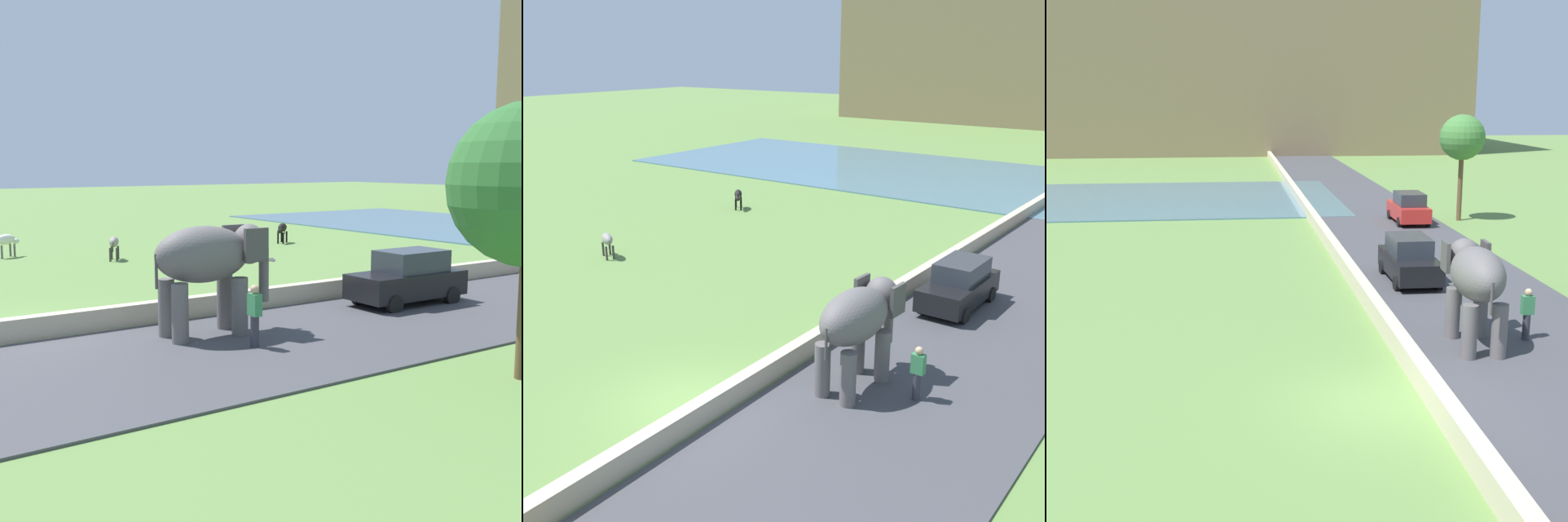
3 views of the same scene
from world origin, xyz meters
TOP-DOWN VIEW (x-y plane):
  - ground_plane at (0.00, 0.00)m, footprint 220.00×220.00m
  - barrier_wall at (1.20, 18.00)m, footprint 0.40×110.00m
  - lake at (-14.00, 35.10)m, footprint 36.00×18.00m
  - elephant at (3.44, 3.62)m, footprint 1.52×3.49m
  - person_beside_elephant at (5.17, 3.87)m, footprint 0.36×0.22m
  - car_black at (3.43, 11.04)m, footprint 1.81×4.01m
  - cow_grey at (-11.96, 7.27)m, footprint 1.38×0.94m
  - cow_black at (-13.30, 18.15)m, footprint 1.13×1.29m
  - cow_white at (-15.89, 3.31)m, footprint 0.90×1.39m

SIDE VIEW (x-z plane):
  - ground_plane at x=0.00m, z-range 0.00..0.00m
  - lake at x=-14.00m, z-range 0.00..0.08m
  - barrier_wall at x=1.20m, z-range 0.00..0.65m
  - cow_grey at x=-11.96m, z-range 0.26..1.41m
  - cow_black at x=-13.30m, z-range 0.26..1.41m
  - cow_white at x=-15.89m, z-range 0.26..1.41m
  - person_beside_elephant at x=5.17m, z-range 0.06..1.69m
  - car_black at x=3.43m, z-range 0.00..1.80m
  - elephant at x=3.44m, z-range 0.54..3.53m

